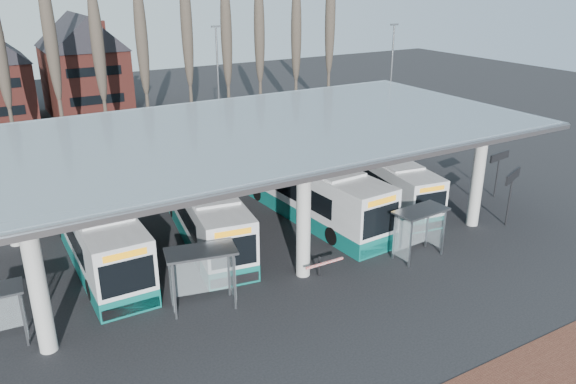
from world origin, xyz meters
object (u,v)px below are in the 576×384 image
bus_2 (307,189)px  bus_3 (380,178)px  bus_1 (203,211)px  shelter_1 (201,264)px  shelter_2 (418,222)px  bus_0 (95,229)px

bus_2 → bus_3: bearing=-5.0°
bus_1 → shelter_1: 7.35m
bus_1 → bus_2: 6.75m
bus_1 → bus_3: bearing=6.5°
bus_2 → shelter_2: bus_2 is taller
bus_1 → shelter_2: bus_1 is taller
bus_2 → shelter_1: 11.55m
bus_1 → shelter_2: bearing=-33.4°
bus_2 → shelter_2: size_ratio=4.43×
shelter_2 → bus_1: bearing=133.9°
bus_1 → shelter_2: size_ratio=4.10×
bus_0 → bus_2: 12.66m
bus_0 → shelter_2: size_ratio=4.22×
bus_1 → bus_2: bearing=5.9°
bus_3 → shelter_1: (-15.28, -6.26, 0.61)m
bus_2 → shelter_1: (-9.60, -6.42, 0.36)m
bus_3 → bus_1: bearing=-173.4°
shelter_1 → bus_1: bearing=79.2°
shelter_2 → bus_2: bearing=101.2°
bus_0 → bus_3: bus_0 is taller
bus_1 → shelter_1: bearing=-104.3°
bus_0 → shelter_1: 7.79m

